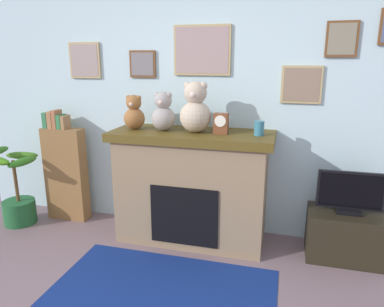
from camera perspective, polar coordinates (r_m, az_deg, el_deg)
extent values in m
cube|color=silver|center=(3.62, 1.25, 7.81)|extent=(5.20, 0.12, 2.60)
cube|color=tan|center=(3.51, 1.62, 16.33)|extent=(0.56, 0.02, 0.47)
cube|color=gray|center=(3.50, 1.58, 16.33)|extent=(0.52, 0.00, 0.43)
cube|color=tan|center=(4.00, -16.93, 14.20)|extent=(0.35, 0.02, 0.37)
cube|color=gray|center=(3.99, -17.01, 14.19)|extent=(0.31, 0.00, 0.33)
cube|color=brown|center=(3.45, 23.05, 16.65)|extent=(0.26, 0.02, 0.30)
cube|color=gray|center=(3.44, 23.08, 16.66)|extent=(0.22, 0.00, 0.26)
cube|color=brown|center=(3.70, -7.98, 14.12)|extent=(0.28, 0.02, 0.27)
cube|color=slate|center=(3.69, -8.05, 14.12)|extent=(0.24, 0.00, 0.23)
cube|color=tan|center=(3.42, 17.27, 10.57)|extent=(0.36, 0.02, 0.34)
cube|color=#826A57|center=(3.41, 17.28, 10.56)|extent=(0.32, 0.00, 0.30)
cube|color=#886F53|center=(3.48, 0.01, -5.95)|extent=(1.41, 0.58, 1.02)
cube|color=#524017|center=(3.33, 0.01, 2.90)|extent=(1.53, 0.64, 0.08)
cube|color=black|center=(3.28, -1.33, -10.14)|extent=(0.64, 0.02, 0.56)
cube|color=brown|center=(4.16, -19.67, -3.19)|extent=(0.46, 0.16, 1.04)
cube|color=#2F6F45|center=(4.12, -22.27, 5.03)|extent=(0.05, 0.13, 0.17)
cube|color=#A26E46|center=(4.08, -21.61, 5.12)|extent=(0.05, 0.13, 0.18)
cube|color=#A25F3D|center=(4.05, -20.98, 5.21)|extent=(0.05, 0.13, 0.20)
cube|color=#307442|center=(4.02, -20.33, 4.86)|extent=(0.05, 0.13, 0.15)
cube|color=#996F47|center=(3.99, -19.75, 4.80)|extent=(0.04, 0.13, 0.14)
cylinder|color=#1E592D|center=(4.37, -26.05, -8.44)|extent=(0.34, 0.34, 0.26)
cylinder|color=brown|center=(4.25, -26.60, -3.98)|extent=(0.04, 0.04, 0.46)
ellipsoid|color=#337E23|center=(4.08, -25.72, -1.24)|extent=(0.15, 0.37, 0.08)
ellipsoid|color=#3D761F|center=(4.35, -25.76, -0.27)|extent=(0.37, 0.18, 0.08)
cube|color=black|center=(3.53, 23.46, -12.03)|extent=(0.66, 0.40, 0.44)
cube|color=black|center=(3.43, 23.88, -8.44)|extent=(0.20, 0.14, 0.04)
cube|color=black|center=(3.37, 24.22, -5.46)|extent=(0.55, 0.03, 0.34)
cube|color=black|center=(3.35, 24.26, -5.55)|extent=(0.51, 0.00, 0.30)
cube|color=navy|center=(2.91, -5.31, -21.95)|extent=(1.74, 1.15, 0.01)
cylinder|color=teal|center=(3.18, 10.79, 4.03)|extent=(0.09, 0.09, 0.13)
cube|color=brown|center=(3.22, 4.72, 4.85)|extent=(0.13, 0.09, 0.18)
cylinder|color=white|center=(3.17, 4.57, 5.24)|extent=(0.10, 0.01, 0.10)
sphere|color=#925D31|center=(3.47, -9.29, 5.60)|extent=(0.20, 0.20, 0.20)
sphere|color=#925D31|center=(3.45, -9.40, 8.11)|extent=(0.15, 0.15, 0.15)
sphere|color=#925D31|center=(3.47, -10.21, 8.84)|extent=(0.05, 0.05, 0.05)
sphere|color=#925D31|center=(3.43, -8.63, 8.83)|extent=(0.05, 0.05, 0.05)
sphere|color=beige|center=(3.40, -9.80, 7.87)|extent=(0.04, 0.04, 0.04)
sphere|color=#9B9491|center=(3.36, -4.62, 5.64)|extent=(0.23, 0.23, 0.23)
sphere|color=#9B9491|center=(3.34, -4.69, 8.53)|extent=(0.16, 0.16, 0.16)
sphere|color=#9B9491|center=(3.35, -5.64, 9.38)|extent=(0.06, 0.06, 0.06)
sphere|color=#9B9491|center=(3.31, -3.76, 9.36)|extent=(0.06, 0.06, 0.06)
sphere|color=beige|center=(3.28, -5.07, 8.27)|extent=(0.05, 0.05, 0.05)
sphere|color=#C1AE96|center=(3.26, 0.55, 5.97)|extent=(0.29, 0.29, 0.29)
sphere|color=#C1AE96|center=(3.24, 0.56, 9.78)|extent=(0.21, 0.21, 0.21)
sphere|color=#C1AE96|center=(3.25, -0.71, 10.91)|extent=(0.07, 0.07, 0.07)
sphere|color=#C1AE96|center=(3.22, 1.85, 10.86)|extent=(0.07, 0.07, 0.07)
sphere|color=beige|center=(3.16, 0.18, 9.47)|extent=(0.06, 0.06, 0.06)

